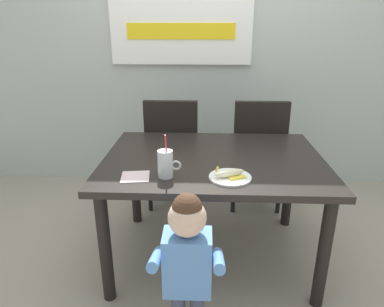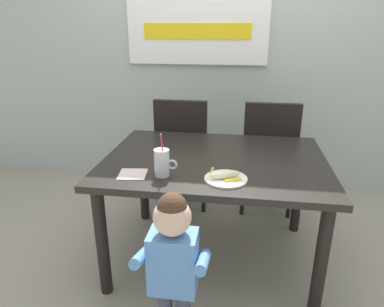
% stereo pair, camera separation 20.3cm
% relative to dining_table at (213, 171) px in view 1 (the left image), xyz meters
% --- Properties ---
extents(ground_plane, '(24.00, 24.00, 0.00)m').
position_rel_dining_table_xyz_m(ground_plane, '(0.00, 0.00, -0.64)').
color(ground_plane, '#9E9384').
extents(back_wall, '(6.40, 0.17, 2.90)m').
position_rel_dining_table_xyz_m(back_wall, '(-0.00, 1.31, 0.81)').
color(back_wall, '#ADB7B2').
rests_on(back_wall, ground).
extents(dining_table, '(1.36, 1.01, 0.73)m').
position_rel_dining_table_xyz_m(dining_table, '(0.00, 0.00, 0.00)').
color(dining_table, black).
rests_on(dining_table, ground).
extents(dining_chair_left, '(0.44, 0.44, 0.96)m').
position_rel_dining_table_xyz_m(dining_chair_left, '(-0.32, 0.70, -0.10)').
color(dining_chair_left, black).
rests_on(dining_chair_left, ground).
extents(dining_chair_right, '(0.44, 0.45, 0.96)m').
position_rel_dining_table_xyz_m(dining_chair_right, '(0.38, 0.71, -0.10)').
color(dining_chair_right, black).
rests_on(dining_chair_right, ground).
extents(toddler_standing, '(0.33, 0.24, 0.84)m').
position_rel_dining_table_xyz_m(toddler_standing, '(-0.12, -0.71, -0.11)').
color(toddler_standing, '#3F4760').
rests_on(toddler_standing, ground).
extents(milk_cup, '(0.13, 0.08, 0.25)m').
position_rel_dining_table_xyz_m(milk_cup, '(-0.26, -0.30, 0.16)').
color(milk_cup, silver).
rests_on(milk_cup, dining_table).
extents(snack_plate, '(0.23, 0.23, 0.01)m').
position_rel_dining_table_xyz_m(snack_plate, '(0.08, -0.31, 0.10)').
color(snack_plate, white).
rests_on(snack_plate, dining_table).
extents(peeled_banana, '(0.18, 0.13, 0.07)m').
position_rel_dining_table_xyz_m(peeled_banana, '(0.08, -0.32, 0.12)').
color(peeled_banana, '#F4EAC6').
rests_on(peeled_banana, snack_plate).
extents(paper_napkin, '(0.17, 0.17, 0.00)m').
position_rel_dining_table_xyz_m(paper_napkin, '(-0.43, -0.32, 0.09)').
color(paper_napkin, silver).
rests_on(paper_napkin, dining_table).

